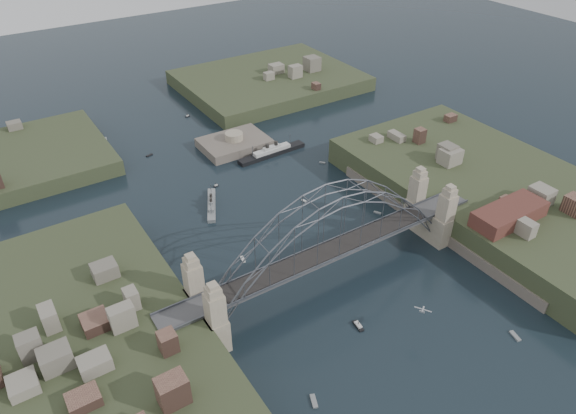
% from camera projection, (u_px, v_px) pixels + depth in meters
% --- Properties ---
extents(ground, '(500.00, 500.00, 0.00)m').
position_uv_depth(ground, '(329.00, 278.00, 124.94)').
color(ground, black).
rests_on(ground, ground).
extents(bridge, '(84.00, 13.80, 24.60)m').
position_uv_depth(bridge, '(332.00, 237.00, 117.95)').
color(bridge, '#47474A').
rests_on(bridge, ground).
extents(shore_west, '(50.50, 90.00, 12.00)m').
position_uv_depth(shore_west, '(82.00, 383.00, 98.24)').
color(shore_west, '#313A21').
rests_on(shore_west, ground).
extents(shore_east, '(50.50, 90.00, 12.00)m').
position_uv_depth(shore_east, '(492.00, 198.00, 149.41)').
color(shore_east, '#313A21').
rests_on(shore_east, ground).
extents(headland_nw, '(60.00, 45.00, 9.00)m').
position_uv_depth(headland_nw, '(9.00, 169.00, 165.81)').
color(headland_nw, '#313A21').
rests_on(headland_nw, ground).
extents(headland_ne, '(70.00, 55.00, 9.50)m').
position_uv_depth(headland_ne, '(269.00, 85.00, 222.91)').
color(headland_ne, '#313A21').
rests_on(headland_ne, ground).
extents(fort_island, '(22.00, 16.00, 9.40)m').
position_uv_depth(fort_island, '(235.00, 148.00, 178.91)').
color(fort_island, '#5E544A').
rests_on(fort_island, ground).
extents(wharf_shed, '(20.00, 8.00, 4.00)m').
position_uv_depth(wharf_shed, '(509.00, 214.00, 129.22)').
color(wharf_shed, '#592D26').
rests_on(wharf_shed, shore_east).
extents(finger_pier, '(4.00, 22.00, 1.40)m').
position_uv_depth(finger_pier, '(536.00, 282.00, 122.59)').
color(finger_pier, '#47474A').
rests_on(finger_pier, ground).
extents(naval_cruiser_near, '(8.99, 15.40, 4.83)m').
position_uv_depth(naval_cruiser_near, '(212.00, 205.00, 149.01)').
color(naval_cruiser_near, gray).
rests_on(naval_cruiser_near, ground).
extents(naval_cruiser_far, '(5.19, 14.14, 4.75)m').
position_uv_depth(naval_cruiser_far, '(105.00, 147.00, 177.27)').
color(naval_cruiser_far, gray).
rests_on(naval_cruiser_far, ground).
extents(ocean_liner, '(24.55, 4.18, 6.00)m').
position_uv_depth(ocean_liner, '(272.00, 152.00, 173.85)').
color(ocean_liner, black).
rests_on(ocean_liner, ground).
extents(aeroplane, '(2.20, 3.18, 0.52)m').
position_uv_depth(aeroplane, '(423.00, 310.00, 106.61)').
color(aeroplane, '#ACADB4').
extents(small_boat_a, '(1.29, 2.49, 0.45)m').
position_uv_depth(small_boat_a, '(243.00, 259.00, 130.22)').
color(small_boat_a, silver).
rests_on(small_boat_a, ground).
extents(small_boat_b, '(0.97, 1.78, 0.45)m').
position_uv_depth(small_boat_b, '(304.00, 201.00, 151.62)').
color(small_boat_b, silver).
rests_on(small_boat_b, ground).
extents(small_boat_c, '(1.49, 3.39, 1.43)m').
position_uv_depth(small_boat_c, '(358.00, 326.00, 112.18)').
color(small_boat_c, silver).
rests_on(small_boat_c, ground).
extents(small_boat_d, '(1.77, 1.82, 0.45)m').
position_uv_depth(small_boat_d, '(322.00, 163.00, 169.77)').
color(small_boat_d, silver).
rests_on(small_boat_d, ground).
extents(small_boat_e, '(3.24, 1.66, 1.43)m').
position_uv_depth(small_boat_e, '(120.00, 219.00, 144.04)').
color(small_boat_e, silver).
rests_on(small_boat_e, ground).
extents(small_boat_f, '(1.63, 0.73, 1.43)m').
position_uv_depth(small_boat_f, '(216.00, 186.00, 158.00)').
color(small_boat_f, silver).
rests_on(small_boat_f, ground).
extents(small_boat_g, '(1.65, 2.99, 0.45)m').
position_uv_depth(small_boat_g, '(515.00, 336.00, 109.95)').
color(small_boat_g, silver).
rests_on(small_boat_g, ground).
extents(small_boat_h, '(2.41, 1.37, 0.45)m').
position_uv_depth(small_boat_h, '(149.00, 155.00, 173.82)').
color(small_boat_h, silver).
rests_on(small_boat_h, ground).
extents(small_boat_i, '(1.70, 2.18, 0.45)m').
position_uv_depth(small_boat_i, '(377.00, 213.00, 146.72)').
color(small_boat_i, silver).
rests_on(small_boat_i, ground).
extents(small_boat_j, '(1.96, 3.05, 0.45)m').
position_uv_depth(small_boat_j, '(314.00, 401.00, 97.08)').
color(small_boat_j, silver).
rests_on(small_boat_j, ground).
extents(small_boat_k, '(1.77, 0.93, 1.43)m').
position_uv_depth(small_boat_k, '(188.00, 116.00, 198.46)').
color(small_boat_k, silver).
rests_on(small_boat_k, ground).
extents(small_boat_l, '(2.86, 1.11, 1.43)m').
position_uv_depth(small_boat_l, '(109.00, 278.00, 124.49)').
color(small_boat_l, silver).
rests_on(small_boat_l, ground).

